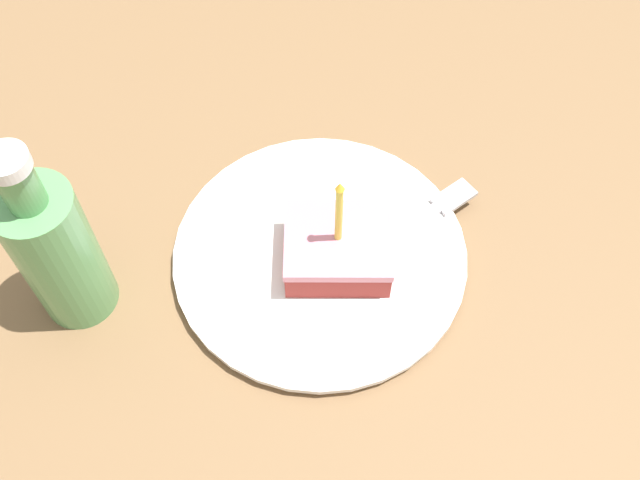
{
  "coord_description": "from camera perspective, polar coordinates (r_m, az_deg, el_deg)",
  "views": [
    {
      "loc": [
        0.37,
        0.02,
        0.64
      ],
      "look_at": [
        -0.01,
        0.02,
        0.04
      ],
      "focal_mm": 42.0,
      "sensor_mm": 36.0,
      "label": 1
    }
  ],
  "objects": [
    {
      "name": "ground_plane",
      "position": [
        0.76,
        -1.18,
        -2.9
      ],
      "size": [
        2.4,
        2.4,
        0.04
      ],
      "color": "brown",
      "rests_on": "ground"
    },
    {
      "name": "bottle",
      "position": [
        0.69,
        -19.47,
        -0.71
      ],
      "size": [
        0.07,
        0.07,
        0.22
      ],
      "color": "#599959",
      "rests_on": "ground_plane"
    },
    {
      "name": "fork",
      "position": [
        0.75,
        6.82,
        1.03
      ],
      "size": [
        0.13,
        0.16,
        0.0
      ],
      "color": "#B2B2B7",
      "rests_on": "plate"
    },
    {
      "name": "cake_slice",
      "position": [
        0.71,
        1.35,
        -0.71
      ],
      "size": [
        0.09,
        0.1,
        0.12
      ],
      "color": "#99332D",
      "rests_on": "plate"
    },
    {
      "name": "plate",
      "position": [
        0.74,
        0.0,
        -1.13
      ],
      "size": [
        0.29,
        0.29,
        0.02
      ],
      "color": "white",
      "rests_on": "ground_plane"
    }
  ]
}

